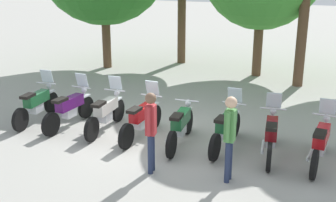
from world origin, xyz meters
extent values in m
plane|color=#9E9B93|center=(0.00, 0.00, 0.00)|extent=(80.00, 80.00, 0.00)
cylinder|color=black|center=(-3.85, 0.85, 0.32)|extent=(0.14, 0.64, 0.64)
cylinder|color=black|center=(-3.76, -0.69, 0.32)|extent=(0.14, 0.64, 0.64)
cube|color=silver|center=(-3.85, 0.85, 0.66)|extent=(0.14, 0.37, 0.04)
cube|color=#1E6033|center=(-3.81, 0.13, 0.67)|extent=(0.32, 0.96, 0.30)
cube|color=silver|center=(-3.81, 0.08, 0.40)|extent=(0.24, 0.41, 0.24)
cube|color=black|center=(-3.79, -0.27, 0.86)|extent=(0.27, 0.45, 0.08)
cylinder|color=silver|center=(-3.85, 0.76, 0.64)|extent=(0.06, 0.23, 0.64)
cylinder|color=silver|center=(-3.84, 0.67, 0.97)|extent=(0.62, 0.07, 0.04)
sphere|color=silver|center=(-3.85, 0.80, 0.85)|extent=(0.17, 0.17, 0.16)
cylinder|color=silver|center=(-3.95, -0.23, 0.34)|extent=(0.11, 0.70, 0.07)
cube|color=silver|center=(-3.85, 0.73, 1.17)|extent=(0.37, 0.15, 0.39)
cylinder|color=black|center=(-2.65, 0.83, 0.32)|extent=(0.16, 0.65, 0.64)
cylinder|color=black|center=(-2.79, -0.72, 0.32)|extent=(0.16, 0.65, 0.64)
cube|color=silver|center=(-2.65, 0.83, 0.66)|extent=(0.15, 0.37, 0.04)
cube|color=#59196B|center=(-2.72, 0.10, 0.67)|extent=(0.34, 0.97, 0.30)
cube|color=silver|center=(-2.72, 0.06, 0.40)|extent=(0.25, 0.42, 0.24)
cube|color=black|center=(-2.75, -0.29, 0.86)|extent=(0.28, 0.46, 0.08)
cylinder|color=silver|center=(-2.66, 0.74, 0.64)|extent=(0.07, 0.23, 0.64)
cylinder|color=silver|center=(-2.67, 0.65, 0.97)|extent=(0.62, 0.09, 0.04)
sphere|color=silver|center=(-2.66, 0.78, 0.85)|extent=(0.17, 0.17, 0.16)
cylinder|color=silver|center=(-2.90, -0.23, 0.34)|extent=(0.13, 0.70, 0.07)
cube|color=silver|center=(-2.66, 0.71, 1.17)|extent=(0.37, 0.16, 0.39)
cylinder|color=black|center=(-1.64, 0.89, 0.32)|extent=(0.11, 0.64, 0.64)
cylinder|color=black|center=(-1.62, -0.66, 0.32)|extent=(0.11, 0.64, 0.64)
cube|color=silver|center=(-1.64, 0.89, 0.66)|extent=(0.13, 0.36, 0.04)
cube|color=silver|center=(-1.63, 0.16, 0.67)|extent=(0.28, 0.95, 0.30)
cube|color=silver|center=(-1.63, 0.11, 0.40)|extent=(0.23, 0.40, 0.24)
cube|color=black|center=(-1.63, -0.24, 0.86)|extent=(0.25, 0.44, 0.08)
cylinder|color=silver|center=(-1.64, 0.80, 0.64)|extent=(0.05, 0.23, 0.64)
cylinder|color=silver|center=(-1.64, 0.71, 0.97)|extent=(0.62, 0.05, 0.04)
sphere|color=silver|center=(-1.64, 0.84, 0.85)|extent=(0.16, 0.16, 0.16)
cylinder|color=silver|center=(-1.79, -0.19, 0.34)|extent=(0.08, 0.70, 0.07)
cube|color=silver|center=(-1.64, 0.77, 1.17)|extent=(0.36, 0.14, 0.39)
cylinder|color=black|center=(-0.49, 0.77, 0.32)|extent=(0.15, 0.65, 0.64)
cylinder|color=black|center=(-0.60, -0.78, 0.32)|extent=(0.15, 0.65, 0.64)
cube|color=silver|center=(-0.49, 0.77, 0.66)|extent=(0.15, 0.37, 0.04)
cube|color=red|center=(-0.54, 0.04, 0.67)|extent=(0.33, 0.97, 0.30)
cube|color=silver|center=(-0.54, -0.01, 0.40)|extent=(0.25, 0.42, 0.24)
cube|color=black|center=(-0.57, -0.35, 0.86)|extent=(0.27, 0.46, 0.08)
cylinder|color=silver|center=(-0.49, 0.68, 0.64)|extent=(0.07, 0.23, 0.64)
cylinder|color=silver|center=(-0.50, 0.59, 0.97)|extent=(0.62, 0.08, 0.04)
sphere|color=silver|center=(-0.49, 0.72, 0.85)|extent=(0.17, 0.17, 0.16)
cylinder|color=silver|center=(-0.73, -0.29, 0.34)|extent=(0.12, 0.70, 0.07)
cube|color=silver|center=(-0.49, 0.65, 1.17)|extent=(0.37, 0.16, 0.39)
cylinder|color=black|center=(0.50, 0.67, 0.32)|extent=(0.13, 0.64, 0.64)
cylinder|color=black|center=(0.59, -0.87, 0.32)|extent=(0.13, 0.64, 0.64)
cube|color=silver|center=(0.50, 0.67, 0.66)|extent=(0.14, 0.37, 0.04)
cube|color=#1E6033|center=(0.54, -0.05, 0.67)|extent=(0.31, 0.96, 0.30)
cube|color=silver|center=(0.54, -0.10, 0.40)|extent=(0.24, 0.41, 0.24)
cube|color=black|center=(0.56, -0.45, 0.86)|extent=(0.26, 0.45, 0.08)
cylinder|color=silver|center=(0.51, 0.58, 0.64)|extent=(0.06, 0.23, 0.64)
cylinder|color=silver|center=(0.51, 0.49, 0.97)|extent=(0.62, 0.07, 0.04)
sphere|color=silver|center=(0.50, 0.62, 0.85)|extent=(0.17, 0.17, 0.16)
cylinder|color=silver|center=(0.40, -0.41, 0.34)|extent=(0.11, 0.70, 0.07)
cylinder|color=black|center=(1.70, 0.86, 0.32)|extent=(0.16, 0.65, 0.64)
cylinder|color=black|center=(1.56, -0.68, 0.32)|extent=(0.16, 0.65, 0.64)
cube|color=silver|center=(1.70, 0.86, 0.66)|extent=(0.15, 0.37, 0.04)
cube|color=#1E6033|center=(1.64, 0.14, 0.67)|extent=(0.34, 0.97, 0.30)
cube|color=silver|center=(1.63, 0.09, 0.40)|extent=(0.26, 0.42, 0.24)
cube|color=black|center=(1.60, -0.26, 0.86)|extent=(0.28, 0.46, 0.08)
cylinder|color=silver|center=(1.69, 0.77, 0.64)|extent=(0.07, 0.23, 0.64)
cylinder|color=silver|center=(1.69, 0.69, 0.97)|extent=(0.62, 0.09, 0.04)
sphere|color=silver|center=(1.70, 0.81, 0.85)|extent=(0.17, 0.17, 0.16)
cylinder|color=silver|center=(1.45, -0.19, 0.34)|extent=(0.13, 0.70, 0.07)
cube|color=silver|center=(1.69, 0.74, 1.17)|extent=(0.37, 0.16, 0.39)
cylinder|color=black|center=(2.65, 0.77, 0.32)|extent=(0.16, 0.65, 0.64)
cylinder|color=black|center=(2.79, -0.77, 0.32)|extent=(0.16, 0.65, 0.64)
cube|color=silver|center=(2.65, 0.77, 0.66)|extent=(0.15, 0.37, 0.04)
cube|color=maroon|center=(2.71, 0.05, 0.67)|extent=(0.35, 0.97, 0.30)
cube|color=silver|center=(2.72, 0.00, 0.40)|extent=(0.26, 0.42, 0.24)
cube|color=black|center=(2.75, -0.35, 0.86)|extent=(0.28, 0.46, 0.08)
cylinder|color=silver|center=(2.66, 0.68, 0.64)|extent=(0.07, 0.23, 0.64)
cylinder|color=silver|center=(2.66, 0.59, 0.97)|extent=(0.62, 0.09, 0.04)
sphere|color=silver|center=(2.65, 0.72, 0.85)|extent=(0.17, 0.17, 0.16)
cylinder|color=silver|center=(2.59, -0.32, 0.34)|extent=(0.14, 0.70, 0.07)
cube|color=silver|center=(2.66, 0.65, 1.17)|extent=(0.37, 0.17, 0.39)
cylinder|color=black|center=(3.89, 0.70, 0.32)|extent=(0.17, 0.65, 0.64)
cylinder|color=black|center=(3.72, -0.84, 0.32)|extent=(0.17, 0.65, 0.64)
cube|color=silver|center=(3.89, 0.70, 0.66)|extent=(0.16, 0.37, 0.04)
cube|color=red|center=(3.81, -0.02, 0.67)|extent=(0.36, 0.97, 0.30)
cube|color=silver|center=(3.81, -0.07, 0.40)|extent=(0.26, 0.42, 0.24)
cube|color=black|center=(3.77, -0.42, 0.86)|extent=(0.29, 0.46, 0.08)
cylinder|color=silver|center=(3.88, 0.61, 0.64)|extent=(0.07, 0.23, 0.64)
cylinder|color=silver|center=(3.87, 0.52, 0.97)|extent=(0.62, 0.10, 0.04)
sphere|color=silver|center=(3.89, 0.65, 0.85)|extent=(0.18, 0.18, 0.16)
cylinder|color=silver|center=(3.62, -0.35, 0.34)|extent=(0.15, 0.70, 0.07)
cube|color=silver|center=(3.88, 0.58, 1.17)|extent=(0.37, 0.17, 0.39)
cylinder|color=#232D4C|center=(0.44, -1.79, 0.43)|extent=(0.12, 0.12, 0.87)
cylinder|color=#232D4C|center=(0.42, -1.62, 0.43)|extent=(0.12, 0.12, 0.87)
cube|color=#B22D33|center=(0.43, -1.70, 1.19)|extent=(0.22, 0.24, 0.65)
cylinder|color=#B22D33|center=(0.44, -1.86, 1.21)|extent=(0.09, 0.09, 0.62)
cylinder|color=#B22D33|center=(0.41, -1.54, 1.21)|extent=(0.09, 0.09, 0.62)
sphere|color=brown|center=(0.43, -1.70, 1.66)|extent=(0.26, 0.26, 0.23)
cylinder|color=#232D4C|center=(2.06, -1.61, 0.44)|extent=(0.12, 0.12, 0.89)
cylinder|color=#232D4C|center=(2.07, -1.44, 0.44)|extent=(0.12, 0.12, 0.89)
cube|color=#4C8C47|center=(2.06, -1.53, 1.22)|extent=(0.21, 0.23, 0.67)
cylinder|color=#4C8C47|center=(2.05, -1.69, 1.24)|extent=(0.08, 0.08, 0.63)
cylinder|color=#4C8C47|center=(2.07, -1.37, 1.24)|extent=(0.08, 0.08, 0.63)
sphere|color=#DBAD89|center=(2.06, -1.53, 1.70)|extent=(0.25, 0.25, 0.24)
cylinder|color=brown|center=(-5.09, 6.79, 1.32)|extent=(0.36, 0.36, 2.64)
cylinder|color=brown|center=(-2.38, 8.75, 1.84)|extent=(0.36, 0.36, 3.67)
cylinder|color=brown|center=(1.18, 7.58, 1.26)|extent=(0.36, 0.36, 2.52)
cylinder|color=brown|center=(2.86, 6.55, 1.99)|extent=(0.36, 0.36, 3.98)
camera|label=1|loc=(3.68, -9.56, 4.32)|focal=46.46mm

